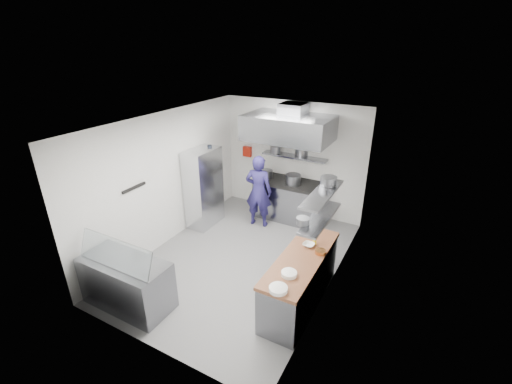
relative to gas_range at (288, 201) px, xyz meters
The scene contains 35 objects.
floor 2.15m from the gas_range, 92.73° to the right, with size 5.00×5.00×0.00m, color slate.
ceiling 3.15m from the gas_range, 92.73° to the right, with size 5.00×5.00×0.00m, color silver.
wall_back 1.04m from the gas_range, 104.04° to the left, with size 3.60×0.02×2.80m, color white.
wall_front 4.70m from the gas_range, 91.25° to the right, with size 3.60×0.02×2.80m, color white.
wall_left 2.99m from the gas_range, 132.14° to the right, with size 5.00×0.02×2.80m, color white.
wall_right 2.86m from the gas_range, 51.01° to the right, with size 5.00×0.02×2.80m, color white.
gas_range is the anchor object (origin of this frame).
cooktop 0.48m from the gas_range, ahead, with size 1.57×0.78×0.06m, color black.
stock_pot_left 0.86m from the gas_range, behind, with size 0.31×0.31×0.20m, color slate.
stock_pot_mid 0.65m from the gas_range, 39.52° to the right, with size 0.36×0.36×0.24m, color slate.
over_range_shelf 1.10m from the gas_range, 90.00° to the left, with size 1.60×0.30×0.04m, color gray.
shelf_pot_a 1.29m from the gas_range, 158.06° to the left, with size 0.24×0.24×0.18m, color slate.
shelf_pot_b 1.28m from the gas_range, 73.45° to the left, with size 0.33×0.33×0.22m, color slate.
extractor_hood 1.86m from the gas_range, 90.00° to the right, with size 1.90×1.15×0.55m, color gray.
hood_duct 2.23m from the gas_range, 90.00° to the left, with size 0.55×0.55×0.24m, color slate.
red_firebox 1.70m from the gas_range, 165.86° to the left, with size 0.22×0.10×0.26m, color #B01D0E.
chef 0.92m from the gas_range, 125.95° to the right, with size 0.63×0.41×1.73m, color navy.
wire_rack 2.09m from the gas_range, 143.06° to the right, with size 0.50×0.90×1.85m, color silver.
rack_bin_a 2.03m from the gas_range, 144.63° to the right, with size 0.18×0.22×0.20m, color white.
rack_bin_b 2.00m from the gas_range, 153.96° to the right, with size 0.15×0.19×0.17m, color yellow.
rack_jar 2.29m from the gas_range, 148.45° to the right, with size 0.10×0.10×0.18m, color black.
knife_strip 3.70m from the gas_range, 122.01° to the right, with size 0.04×0.55×0.05m, color black.
prep_counter_base 3.03m from the gas_range, 62.93° to the right, with size 0.62×2.00×0.84m, color gray.
prep_counter_top 3.06m from the gas_range, 62.93° to the right, with size 0.65×2.04×0.06m, color brown.
plate_stack_a 3.90m from the gas_range, 68.97° to the right, with size 0.26×0.26×0.06m, color white.
plate_stack_b 3.55m from the gas_range, 66.79° to the right, with size 0.23×0.23×0.06m, color white.
copper_pan 2.99m from the gas_range, 56.94° to the right, with size 0.18×0.18×0.06m, color #CD7C3A.
squeeze_bottle 2.72m from the gas_range, 57.55° to the right, with size 0.06×0.06×0.18m, color yellow.
mixing_bowl 2.76m from the gas_range, 59.90° to the right, with size 0.19×0.19×0.05m, color white.
wall_shelf_lower 3.04m from the gas_range, 57.31° to the right, with size 0.30×1.30×0.04m, color gray.
wall_shelf_upper 3.21m from the gas_range, 57.31° to the right, with size 0.30×1.30×0.04m, color gray.
shelf_pot_c 3.26m from the gas_range, 63.40° to the right, with size 0.20×0.20×0.10m, color slate.
shelf_pot_d 3.01m from the gas_range, 53.63° to the right, with size 0.26×0.26×0.14m, color slate.
display_case 4.25m from the gas_range, 105.02° to the right, with size 1.50×0.70×0.85m, color gray.
display_glass 4.40m from the gas_range, 104.61° to the right, with size 1.47×0.02×0.45m, color silver.
Camera 1 is at (3.00, -4.97, 4.06)m, focal length 24.00 mm.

